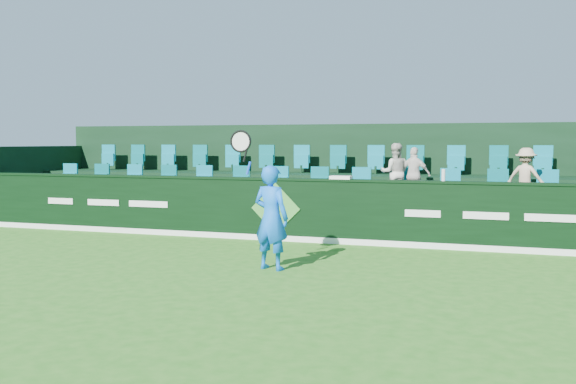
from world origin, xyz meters
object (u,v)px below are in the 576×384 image
(spectator_left, at_px, (395,173))
(spectator_middle, at_px, (414,175))
(towel, at_px, (341,177))
(drinks_bottle, at_px, (443,175))
(tennis_player, at_px, (271,217))
(spectator_right, at_px, (526,177))

(spectator_left, bearing_deg, spectator_middle, 168.33)
(towel, height_order, drinks_bottle, drinks_bottle)
(tennis_player, relative_size, spectator_right, 1.97)
(spectator_left, xyz_separation_m, spectator_right, (2.70, 0.00, -0.05))
(spectator_left, height_order, towel, spectator_left)
(spectator_right, bearing_deg, drinks_bottle, 53.57)
(tennis_player, bearing_deg, spectator_left, 71.48)
(spectator_middle, xyz_separation_m, drinks_bottle, (0.71, -1.12, 0.06))
(spectator_left, relative_size, spectator_right, 1.08)
(tennis_player, relative_size, spectator_left, 1.83)
(spectator_left, xyz_separation_m, spectator_middle, (0.42, 0.00, -0.04))
(spectator_left, relative_size, towel, 2.96)
(tennis_player, height_order, spectator_right, tennis_player)
(drinks_bottle, bearing_deg, spectator_right, 35.59)
(towel, bearing_deg, spectator_left, 49.91)
(tennis_player, distance_m, drinks_bottle, 4.00)
(spectator_left, distance_m, towel, 1.47)
(spectator_middle, distance_m, towel, 1.77)
(spectator_middle, relative_size, towel, 2.77)
(spectator_middle, xyz_separation_m, spectator_right, (2.28, 0.00, -0.00))
(spectator_left, height_order, drinks_bottle, spectator_left)
(towel, bearing_deg, spectator_right, 17.09)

